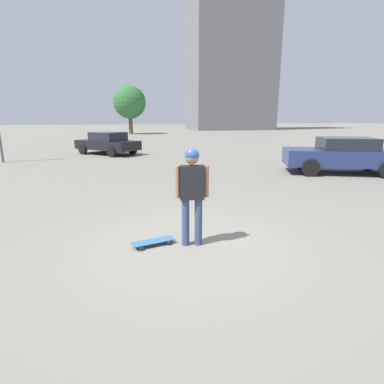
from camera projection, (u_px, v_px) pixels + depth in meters
The scene contains 7 objects.
ground_plane at pixel (192, 244), 5.54m from camera, with size 220.00×220.00×0.00m, color gray.
person at pixel (192, 188), 5.28m from camera, with size 0.28×0.59×1.78m.
skateboard at pixel (153, 242), 5.49m from camera, with size 0.41×0.81×0.09m.
car_parked_near at pixel (343, 155), 12.50m from camera, with size 3.62×4.98×1.49m.
car_parked_far at pixel (108, 143), 19.12m from camera, with size 4.37×4.14×1.40m.
building_block_distant at pixel (232, 28), 56.10m from camera, with size 9.56×15.95×37.17m.
tree_distant at pixel (130, 102), 42.64m from camera, with size 4.61×4.61×6.77m.
Camera 1 is at (-4.95, 1.42, 2.28)m, focal length 28.00 mm.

